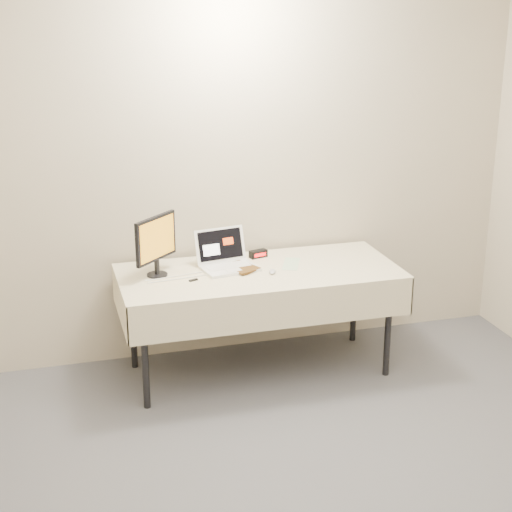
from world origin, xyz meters
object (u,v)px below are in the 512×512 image
object	(u,v)px
table	(259,279)
monitor	(156,241)
laptop	(226,258)
book	(231,256)

from	to	relation	value
table	monitor	distance (m)	0.73
laptop	book	bearing A→B (deg)	-95.34
laptop	monitor	size ratio (longest dim) A/B	1.01
laptop	monitor	world-z (taller)	monitor
table	monitor	bearing A→B (deg)	172.73
laptop	book	world-z (taller)	laptop
monitor	table	bearing A→B (deg)	-51.00
table	book	distance (m)	0.26
table	monitor	world-z (taller)	monitor
monitor	book	size ratio (longest dim) A/B	1.77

